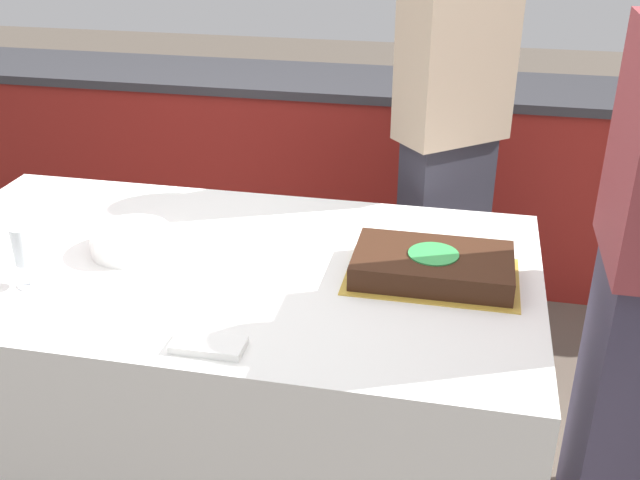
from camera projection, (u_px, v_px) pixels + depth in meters
ground_plane at (229, 464)px, 2.50m from camera, size 14.00×14.00×0.00m
back_counter at (325, 169)px, 3.69m from camera, size 4.40×0.58×0.92m
dining_table at (223, 370)px, 2.33m from camera, size 1.85×1.03×0.77m
cake at (433, 266)px, 2.06m from camera, size 0.47×0.30×0.08m
plate_stack at (131, 241)px, 2.21m from camera, size 0.24×0.24×0.07m
wine_glass at (23, 248)px, 1.98m from camera, size 0.07×0.07×0.17m
side_plate_near_cake at (432, 234)px, 2.32m from camera, size 0.18×0.18×0.00m
utensil_pile at (209, 345)px, 1.76m from camera, size 0.17×0.08×0.02m
person_cutting_cake at (449, 148)px, 2.63m from camera, size 0.41×0.39×1.72m
person_seated_right at (640, 271)px, 1.91m from camera, size 0.20×0.39×1.68m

